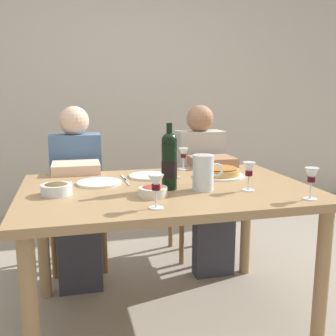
# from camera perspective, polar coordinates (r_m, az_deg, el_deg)

# --- Properties ---
(ground_plane) EXTENTS (8.00, 8.00, 0.00)m
(ground_plane) POSITION_cam_1_polar(r_m,az_deg,el_deg) (2.34, -0.17, -21.12)
(ground_plane) COLOR gray
(back_wall) EXTENTS (8.00, 0.10, 2.80)m
(back_wall) POSITION_cam_1_polar(r_m,az_deg,el_deg) (4.19, -7.83, 12.96)
(back_wall) COLOR beige
(back_wall) RESTS_ON ground
(dining_table) EXTENTS (1.50, 1.00, 0.76)m
(dining_table) POSITION_cam_1_polar(r_m,az_deg,el_deg) (2.07, -0.18, -5.25)
(dining_table) COLOR #9E7A51
(dining_table) RESTS_ON ground
(wine_bottle) EXTENTS (0.08, 0.08, 0.34)m
(wine_bottle) POSITION_cam_1_polar(r_m,az_deg,el_deg) (1.97, 0.23, 1.03)
(wine_bottle) COLOR black
(wine_bottle) RESTS_ON dining_table
(water_pitcher) EXTENTS (0.16, 0.11, 0.18)m
(water_pitcher) POSITION_cam_1_polar(r_m,az_deg,el_deg) (1.97, 5.21, -0.98)
(water_pitcher) COLOR silver
(water_pitcher) RESTS_ON dining_table
(baked_tart) EXTENTS (0.30, 0.30, 0.06)m
(baked_tart) POSITION_cam_1_polar(r_m,az_deg,el_deg) (2.31, 7.54, -0.55)
(baked_tart) COLOR white
(baked_tart) RESTS_ON dining_table
(salad_bowl) EXTENTS (0.14, 0.14, 0.05)m
(salad_bowl) POSITION_cam_1_polar(r_m,az_deg,el_deg) (1.85, -2.23, -3.35)
(salad_bowl) COLOR silver
(salad_bowl) RESTS_ON dining_table
(olive_bowl) EXTENTS (0.15, 0.15, 0.06)m
(olive_bowl) POSITION_cam_1_polar(r_m,az_deg,el_deg) (1.95, -16.07, -2.90)
(olive_bowl) COLOR silver
(olive_bowl) RESTS_ON dining_table
(wine_glass_left_diner) EXTENTS (0.06, 0.06, 0.15)m
(wine_glass_left_diner) POSITION_cam_1_polar(r_m,az_deg,el_deg) (1.90, 20.31, -1.23)
(wine_glass_left_diner) COLOR silver
(wine_glass_left_diner) RESTS_ON dining_table
(wine_glass_right_diner) EXTENTS (0.07, 0.07, 0.14)m
(wine_glass_right_diner) POSITION_cam_1_polar(r_m,az_deg,el_deg) (2.48, 2.28, 2.04)
(wine_glass_right_diner) COLOR silver
(wine_glass_right_diner) RESTS_ON dining_table
(wine_glass_centre) EXTENTS (0.07, 0.07, 0.15)m
(wine_glass_centre) POSITION_cam_1_polar(r_m,az_deg,el_deg) (1.65, -1.78, -2.41)
(wine_glass_centre) COLOR silver
(wine_glass_centre) RESTS_ON dining_table
(wine_glass_spare) EXTENTS (0.07, 0.07, 0.15)m
(wine_glass_spare) POSITION_cam_1_polar(r_m,az_deg,el_deg) (1.99, 11.80, -0.38)
(wine_glass_spare) COLOR silver
(wine_glass_spare) RESTS_ON dining_table
(dinner_plate_left_setting) EXTENTS (0.24, 0.24, 0.01)m
(dinner_plate_left_setting) POSITION_cam_1_polar(r_m,az_deg,el_deg) (2.14, -10.05, -2.13)
(dinner_plate_left_setting) COLOR white
(dinner_plate_left_setting) RESTS_ON dining_table
(dinner_plate_right_setting) EXTENTS (0.24, 0.24, 0.01)m
(dinner_plate_right_setting) POSITION_cam_1_polar(r_m,az_deg,el_deg) (2.29, -2.75, -1.16)
(dinner_plate_right_setting) COLOR white
(dinner_plate_right_setting) RESTS_ON dining_table
(fork_left_setting) EXTENTS (0.02, 0.16, 0.00)m
(fork_left_setting) POSITION_cam_1_polar(r_m,az_deg,el_deg) (2.14, -14.05, -2.41)
(fork_left_setting) COLOR silver
(fork_left_setting) RESTS_ON dining_table
(knife_left_setting) EXTENTS (0.02, 0.18, 0.00)m
(knife_left_setting) POSITION_cam_1_polar(r_m,az_deg,el_deg) (2.16, -6.08, -2.02)
(knife_left_setting) COLOR silver
(knife_left_setting) RESTS_ON dining_table
(knife_right_setting) EXTENTS (0.03, 0.18, 0.00)m
(knife_right_setting) POSITION_cam_1_polar(r_m,az_deg,el_deg) (2.32, 0.88, -1.05)
(knife_right_setting) COLOR silver
(knife_right_setting) RESTS_ON dining_table
(spoon_right_setting) EXTENTS (0.02, 0.16, 0.00)m
(spoon_right_setting) POSITION_cam_1_polar(r_m,az_deg,el_deg) (2.26, -6.48, -1.44)
(spoon_right_setting) COLOR silver
(spoon_right_setting) RESTS_ON dining_table
(chair_left) EXTENTS (0.41, 0.41, 0.87)m
(chair_left) POSITION_cam_1_polar(r_m,az_deg,el_deg) (2.93, -13.15, -4.15)
(chair_left) COLOR olive
(chair_left) RESTS_ON ground
(diner_left) EXTENTS (0.34, 0.50, 1.16)m
(diner_left) POSITION_cam_1_polar(r_m,az_deg,el_deg) (2.67, -13.20, -2.96)
(diner_left) COLOR #4C6B93
(diner_left) RESTS_ON ground
(chair_right) EXTENTS (0.41, 0.41, 0.87)m
(chair_right) POSITION_cam_1_polar(r_m,az_deg,el_deg) (3.08, 3.85, -3.15)
(chair_right) COLOR olive
(chair_right) RESTS_ON ground
(diner_right) EXTENTS (0.34, 0.50, 1.16)m
(diner_right) POSITION_cam_1_polar(r_m,az_deg,el_deg) (2.83, 5.31, -1.93)
(diner_right) COLOR #B7B2A8
(diner_right) RESTS_ON ground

